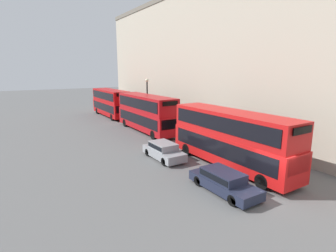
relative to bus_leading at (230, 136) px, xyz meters
The scene contains 8 objects.
ground_plane 5.51m from the bus_leading, 108.79° to the right, with size 200.00×200.00×0.00m, color #5B5B5B.
bus_leading is the anchor object (origin of this frame).
bus_second_in_queue 13.95m from the bus_leading, 90.00° to the left, with size 2.59×10.94×4.36m.
bus_third_in_queue 26.35m from the bus_leading, 90.00° to the left, with size 2.59×10.43×4.24m.
car_dark_sedan 4.80m from the bus_leading, 139.15° to the right, with size 1.80×4.75×1.31m.
car_hatchback 5.64m from the bus_leading, 129.04° to the left, with size 1.81×4.32×1.38m.
street_lamp 17.33m from the bus_leading, 83.85° to the left, with size 0.44×0.44×6.19m.
pedestrian 7.42m from the bus_leading, 73.06° to the left, with size 0.36×0.36×1.55m.
Camera 1 is at (-12.54, -9.11, 7.32)m, focal length 28.00 mm.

